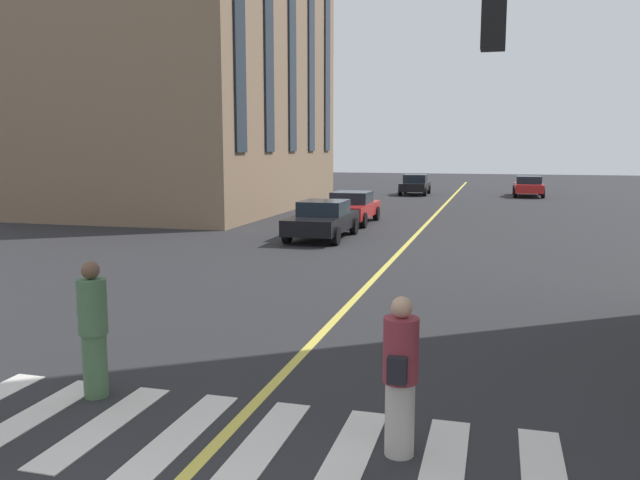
{
  "coord_description": "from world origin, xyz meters",
  "views": [
    {
      "loc": [
        -3.13,
        -2.94,
        3.3
      ],
      "look_at": [
        10.0,
        0.67,
        1.34
      ],
      "focal_mm": 36.36,
      "sensor_mm": 36.0,
      "label": 1
    }
  ],
  "objects_px": {
    "car_black_oncoming": "(323,219)",
    "car_red_parked_a": "(528,186)",
    "car_red_parked_b": "(351,207)",
    "pedestrian_companion": "(400,377)",
    "pedestrian_near": "(93,329)",
    "car_black_near": "(415,185)"
  },
  "relations": [
    {
      "from": "car_red_parked_a",
      "to": "pedestrian_near",
      "type": "height_order",
      "value": "pedestrian_near"
    },
    {
      "from": "pedestrian_near",
      "to": "car_black_near",
      "type": "bearing_deg",
      "value": 0.8
    },
    {
      "from": "car_black_oncoming",
      "to": "pedestrian_near",
      "type": "distance_m",
      "value": 15.41
    },
    {
      "from": "car_black_near",
      "to": "car_black_oncoming",
      "type": "bearing_deg",
      "value": 178.74
    },
    {
      "from": "car_black_near",
      "to": "car_red_parked_a",
      "type": "bearing_deg",
      "value": -86.64
    },
    {
      "from": "car_black_oncoming",
      "to": "car_red_parked_a",
      "type": "distance_m",
      "value": 24.66
    },
    {
      "from": "car_red_parked_a",
      "to": "pedestrian_near",
      "type": "xyz_separation_m",
      "value": [
        -38.68,
        7.03,
        0.22
      ]
    },
    {
      "from": "pedestrian_near",
      "to": "pedestrian_companion",
      "type": "bearing_deg",
      "value": -98.02
    },
    {
      "from": "car_black_near",
      "to": "pedestrian_companion",
      "type": "xyz_separation_m",
      "value": [
        -38.82,
        -4.68,
        0.18
      ]
    },
    {
      "from": "car_black_oncoming",
      "to": "pedestrian_companion",
      "type": "distance_m",
      "value": 16.78
    },
    {
      "from": "car_black_near",
      "to": "pedestrian_near",
      "type": "relative_size",
      "value": 2.13
    },
    {
      "from": "car_red_parked_b",
      "to": "pedestrian_near",
      "type": "distance_m",
      "value": 20.33
    },
    {
      "from": "car_red_parked_a",
      "to": "car_red_parked_b",
      "type": "xyz_separation_m",
      "value": [
        -18.38,
        8.12,
        0.0
      ]
    },
    {
      "from": "car_black_oncoming",
      "to": "pedestrian_near",
      "type": "height_order",
      "value": "pedestrian_near"
    },
    {
      "from": "car_red_parked_b",
      "to": "car_red_parked_a",
      "type": "bearing_deg",
      "value": -23.83
    },
    {
      "from": "car_black_oncoming",
      "to": "car_red_parked_b",
      "type": "relative_size",
      "value": 1.0
    },
    {
      "from": "car_red_parked_b",
      "to": "pedestrian_companion",
      "type": "xyz_separation_m",
      "value": [
        -20.88,
        -5.23,
        0.18
      ]
    },
    {
      "from": "car_red_parked_a",
      "to": "car_black_oncoming",
      "type": "bearing_deg",
      "value": 160.9
    },
    {
      "from": "car_black_oncoming",
      "to": "car_red_parked_a",
      "type": "height_order",
      "value": "same"
    },
    {
      "from": "car_black_oncoming",
      "to": "car_red_parked_b",
      "type": "xyz_separation_m",
      "value": [
        4.92,
        0.05,
        0.0
      ]
    },
    {
      "from": "car_red_parked_a",
      "to": "pedestrian_companion",
      "type": "bearing_deg",
      "value": 175.8
    },
    {
      "from": "car_red_parked_a",
      "to": "pedestrian_companion",
      "type": "height_order",
      "value": "pedestrian_companion"
    }
  ]
}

